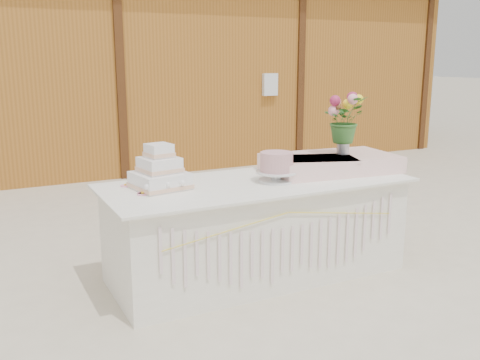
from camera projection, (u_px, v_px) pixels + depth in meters
ground at (257, 274)px, 4.32m from camera, size 80.00×80.00×0.00m
barn at (89, 60)px, 9.15m from camera, size 12.60×4.60×3.30m
cake_table at (257, 229)px, 4.23m from camera, size 2.40×1.00×0.77m
wedding_cake at (160, 173)px, 3.89m from camera, size 0.42×0.42×0.33m
pink_cake_stand at (276, 165)px, 4.11m from camera, size 0.32×0.32×0.23m
satin_runner at (331, 163)px, 4.51m from camera, size 1.14×0.73×0.14m
flower_vase at (343, 145)px, 4.54m from camera, size 0.11×0.11×0.15m
bouquet at (344, 114)px, 4.48m from camera, size 0.42×0.39×0.39m
loose_flowers at (133, 189)px, 3.85m from camera, size 0.24×0.41×0.02m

